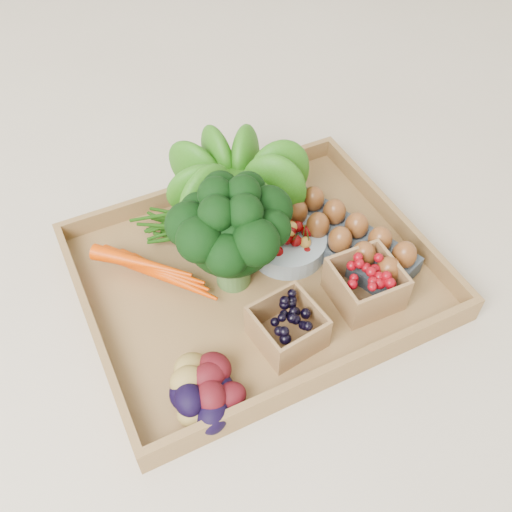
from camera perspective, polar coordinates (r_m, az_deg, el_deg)
name	(u,v)px	position (r m, az deg, el deg)	size (l,w,h in m)	color
ground	(256,280)	(0.95, 0.00, -2.39)	(4.00, 4.00, 0.00)	beige
tray	(256,277)	(0.94, 0.00, -2.10)	(0.55, 0.45, 0.01)	olive
carrots	(154,270)	(0.93, -10.20, -1.37)	(0.18, 0.13, 0.04)	#D63B00
lettuce	(235,181)	(0.97, -2.07, 7.51)	(0.17, 0.17, 0.17)	#224F0C
broccoli	(232,251)	(0.88, -2.40, 0.55)	(0.18, 0.18, 0.14)	black
cherry_bowl	(288,245)	(0.96, 3.17, 1.16)	(0.13, 0.13, 0.03)	#8C9EA5
egg_carton	(335,238)	(0.98, 7.94, 1.83)	(0.10, 0.28, 0.03)	#3C464D
potatoes	(199,388)	(0.78, -5.74, -12.97)	(0.13, 0.13, 0.07)	#3E0A0F
punnet_blackberry	(287,327)	(0.84, 3.13, -7.08)	(0.09, 0.09, 0.06)	black
punnet_raspberry	(366,284)	(0.90, 10.90, -2.73)	(0.10, 0.10, 0.07)	maroon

